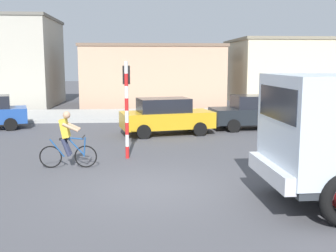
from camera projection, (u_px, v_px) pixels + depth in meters
The scene contains 9 objects.
ground_plane at pixel (152, 188), 10.37m from camera, with size 120.00×120.00×0.00m, color #4C4C51.
sidewalk_far at pixel (144, 115), 24.13m from camera, with size 80.00×5.00×0.16m, color #ADADA8.
cyclist at pixel (67, 140), 12.24m from camera, with size 1.73×0.50×1.72m.
traffic_light_pole at pixel (127, 96), 13.35m from camera, with size 0.24×0.43×3.20m.
car_red_near at pixel (254, 112), 19.49m from camera, with size 4.14×2.15×1.60m.
car_white_mid at pixel (166, 116), 18.01m from camera, with size 4.26×2.48×1.60m.
pedestrian_near_kerb at pixel (268, 112), 19.35m from camera, with size 0.34×0.22×1.62m.
building_mid_block at pixel (153, 75), 30.07m from camera, with size 10.20×5.61×4.41m.
building_corner_right at pixel (298, 71), 31.97m from camera, with size 10.26×7.93×4.91m.
Camera 1 is at (-0.29, -10.00, 3.17)m, focal length 43.69 mm.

